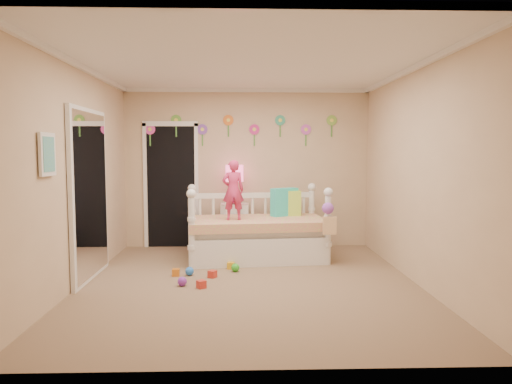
{
  "coord_description": "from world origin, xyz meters",
  "views": [
    {
      "loc": [
        -0.09,
        -5.53,
        1.57
      ],
      "look_at": [
        0.1,
        0.6,
        1.05
      ],
      "focal_mm": 33.05,
      "sensor_mm": 36.0,
      "label": 1
    }
  ],
  "objects_px": {
    "nightstand": "(235,226)",
    "daybed": "(257,222)",
    "child": "(233,190)",
    "table_lamp": "(234,178)"
  },
  "relations": [
    {
      "from": "daybed",
      "to": "child",
      "type": "relative_size",
      "value": 2.33
    },
    {
      "from": "child",
      "to": "nightstand",
      "type": "distance_m",
      "value": 1.09
    },
    {
      "from": "daybed",
      "to": "table_lamp",
      "type": "bearing_deg",
      "value": 109.5
    },
    {
      "from": "daybed",
      "to": "child",
      "type": "xyz_separation_m",
      "value": [
        -0.34,
        -0.15,
        0.49
      ]
    },
    {
      "from": "nightstand",
      "to": "table_lamp",
      "type": "relative_size",
      "value": 1.18
    },
    {
      "from": "nightstand",
      "to": "table_lamp",
      "type": "xyz_separation_m",
      "value": [
        -0.0,
        0.0,
        0.78
      ]
    },
    {
      "from": "nightstand",
      "to": "child",
      "type": "bearing_deg",
      "value": -90.55
    },
    {
      "from": "child",
      "to": "table_lamp",
      "type": "bearing_deg",
      "value": -97.88
    },
    {
      "from": "daybed",
      "to": "child",
      "type": "height_order",
      "value": "child"
    },
    {
      "from": "nightstand",
      "to": "daybed",
      "type": "bearing_deg",
      "value": -65.23
    }
  ]
}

